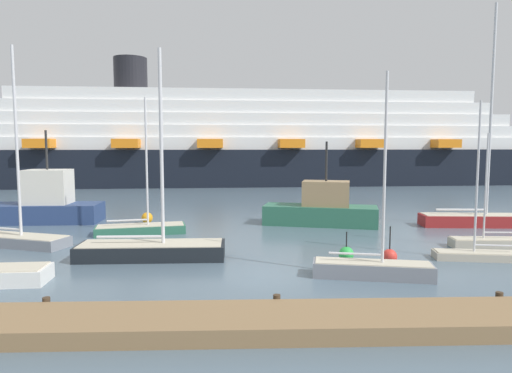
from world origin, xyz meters
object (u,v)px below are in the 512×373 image
Objects in this scene: fishing_boat_0 at (322,209)px; fishing_boat_1 at (45,204)px; sailboat_0 at (152,248)px; channel_buoy_0 at (147,218)px; sailboat_6 at (481,252)px; sailboat_2 at (373,267)px; cruise_ship at (246,144)px; sailboat_7 at (141,227)px; sailboat_1 at (477,216)px; sailboat_5 at (489,242)px; channel_buoy_1 at (390,256)px; channel_buoy_2 at (346,254)px; sailboat_3 at (14,236)px.

fishing_boat_1 is (-19.52, 1.77, 0.21)m from fishing_boat_0.
channel_buoy_0 is (-2.27, 9.75, -0.10)m from sailboat_0.
fishing_boat_0 is at bearing -49.46° from sailboat_6.
cruise_ship is (-4.65, 45.55, 5.15)m from sailboat_2.
sailboat_1 is at bearing -6.88° from sailboat_7.
fishing_boat_0 is 33.96m from cruise_ship.
channel_buoy_0 is at bearing -18.00° from sailboat_5.
sailboat_2 is 46.08m from cruise_ship.
channel_buoy_0 is at bearing 140.38° from channel_buoy_1.
sailboat_5 reaches higher than channel_buoy_2.
cruise_ship reaches higher than channel_buoy_2.
sailboat_0 is at bearing -48.50° from fishing_boat_1.
sailboat_6 is at bearing 34.82° from sailboat_2.
sailboat_3 is at bearing 170.85° from sailboat_2.
sailboat_7 reaches higher than fishing_boat_0.
sailboat_5 is (-2.71, -6.22, -0.39)m from sailboat_1.
sailboat_3 reaches higher than channel_buoy_1.
channel_buoy_0 is (-0.39, 3.68, 0.00)m from sailboat_7.
sailboat_6 is at bearing -32.73° from sailboat_7.
sailboat_0 is 6.36m from sailboat_7.
fishing_boat_1 is (-27.30, 8.84, 0.99)m from sailboat_5.
sailboat_0 is 0.93× the size of sailboat_3.
channel_buoy_1 is at bearing -39.62° from channel_buoy_0.
channel_buoy_1 is at bearing 15.65° from sailboat_6.
sailboat_0 reaches higher than channel_buoy_0.
fishing_boat_1 is at bearing 150.28° from channel_buoy_1.
sailboat_7 is 0.09× the size of cruise_ship.
sailboat_6 is 11.29m from fishing_boat_0.
sailboat_1 is at bearing -6.04° from fishing_boat_1.
fishing_boat_0 is at bearing -38.14° from sailboat_5.
sailboat_1 is at bearing 58.07° from sailboat_2.
channel_buoy_0 reaches higher than channel_buoy_2.
sailboat_0 is 8.67m from sailboat_3.
sailboat_0 reaches higher than fishing_boat_1.
sailboat_5 is 28.72m from fishing_boat_1.
channel_buoy_1 reaches higher than channel_buoy_2.
sailboat_6 is at bearing 7.21° from channel_buoy_1.
sailboat_7 is at bearing -8.65° from sailboat_5.
sailboat_5 is 8.76m from channel_buoy_2.
sailboat_5 is 0.07× the size of cruise_ship.
sailboat_7 is 15.09m from channel_buoy_1.
sailboat_0 reaches higher than sailboat_7.
sailboat_3 is at bearing 166.99° from channel_buoy_1.
channel_buoy_1 is (-4.66, -0.59, 0.00)m from sailboat_6.
sailboat_7 is 37.01m from cruise_ship.
sailboat_7 is at bearing -153.45° from fishing_boat_0.
sailboat_6 is (-4.50, -8.70, -0.36)m from sailboat_1.
sailboat_2 is 6.66m from sailboat_6.
channel_buoy_1 is (-9.16, -9.29, -0.36)m from sailboat_1.
cruise_ship is (7.42, 32.28, 5.21)m from channel_buoy_0.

